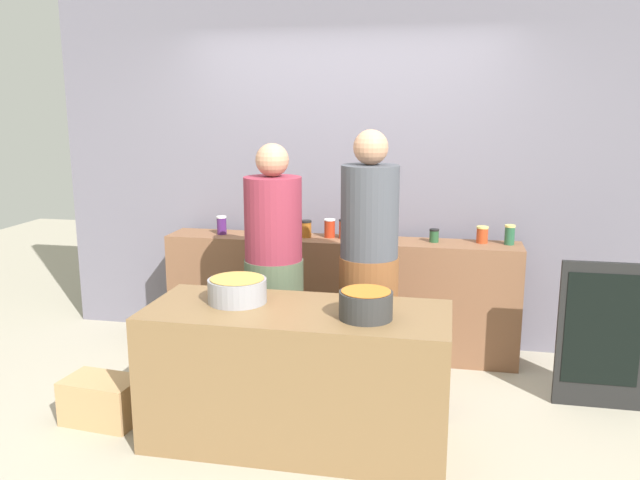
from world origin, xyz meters
TOP-DOWN VIEW (x-y plane):
  - ground at (0.00, 0.00)m, footprint 12.00×12.00m
  - storefront_wall at (0.00, 1.45)m, footprint 4.80×0.12m
  - display_shelf at (0.00, 1.10)m, footprint 2.70×0.36m
  - prep_table at (0.00, -0.30)m, footprint 1.70×0.70m
  - preserve_jar_0 at (-0.94, 1.09)m, footprint 0.08×0.08m
  - preserve_jar_1 at (-0.44, 1.07)m, footprint 0.08×0.08m
  - preserve_jar_2 at (-0.26, 1.11)m, footprint 0.08×0.08m
  - preserve_jar_3 at (-0.09, 1.14)m, footprint 0.09×0.09m
  - preserve_jar_4 at (0.03, 1.12)m, footprint 0.08×0.08m
  - preserve_jar_5 at (0.21, 1.15)m, footprint 0.07×0.07m
  - preserve_jar_6 at (0.34, 1.08)m, footprint 0.07×0.07m
  - preserve_jar_7 at (0.71, 1.12)m, footprint 0.07×0.07m
  - preserve_jar_8 at (1.06, 1.17)m, footprint 0.09×0.09m
  - preserve_jar_9 at (1.25, 1.15)m, footprint 0.08×0.08m
  - cooking_pot_left at (-0.37, -0.24)m, footprint 0.34×0.34m
  - cooking_pot_center at (0.40, -0.38)m, footprint 0.29×0.29m
  - cook_with_tongs at (-0.32, 0.38)m, footprint 0.39×0.39m
  - cook_in_cap at (0.32, 0.35)m, footprint 0.38×0.38m
  - bread_crate at (-1.22, -0.33)m, footprint 0.48×0.33m
  - chalkboard_sign at (1.78, 0.48)m, footprint 0.54×0.04m

SIDE VIEW (x-z plane):
  - ground at x=0.00m, z-range 0.00..0.00m
  - bread_crate at x=-1.22m, z-range 0.00..0.28m
  - prep_table at x=0.00m, z-range 0.00..0.79m
  - display_shelf at x=0.00m, z-range 0.00..0.90m
  - chalkboard_sign at x=1.78m, z-range 0.01..0.96m
  - cook_with_tongs at x=-0.32m, z-range -0.08..1.58m
  - cook_in_cap at x=0.32m, z-range -0.08..1.67m
  - cooking_pot_left at x=-0.37m, z-range 0.79..0.93m
  - cooking_pot_center at x=0.40m, z-range 0.79..0.94m
  - preserve_jar_7 at x=0.71m, z-range 0.90..1.00m
  - preserve_jar_8 at x=1.06m, z-range 0.90..1.03m
  - preserve_jar_2 at x=-0.26m, z-range 0.90..1.04m
  - preserve_jar_5 at x=0.21m, z-range 0.90..1.04m
  - preserve_jar_6 at x=0.34m, z-range 0.90..1.04m
  - preserve_jar_3 at x=-0.09m, z-range 0.90..1.05m
  - preserve_jar_0 at x=-0.94m, z-range 0.90..1.05m
  - preserve_jar_1 at x=-0.44m, z-range 0.90..1.05m
  - preserve_jar_9 at x=1.25m, z-range 0.90..1.05m
  - preserve_jar_4 at x=0.03m, z-range 0.90..1.05m
  - storefront_wall at x=0.00m, z-range 0.00..3.00m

